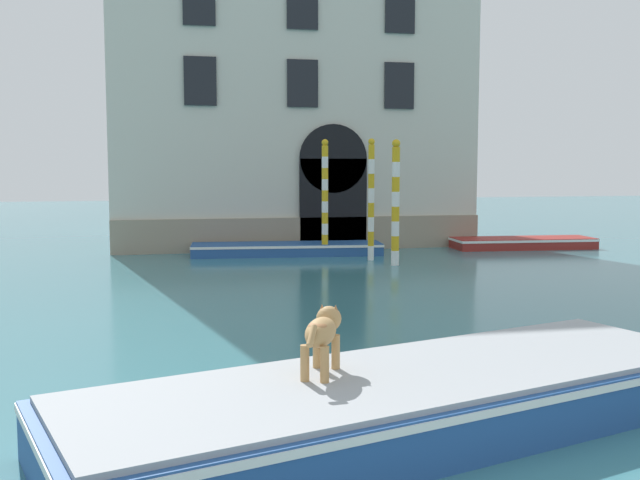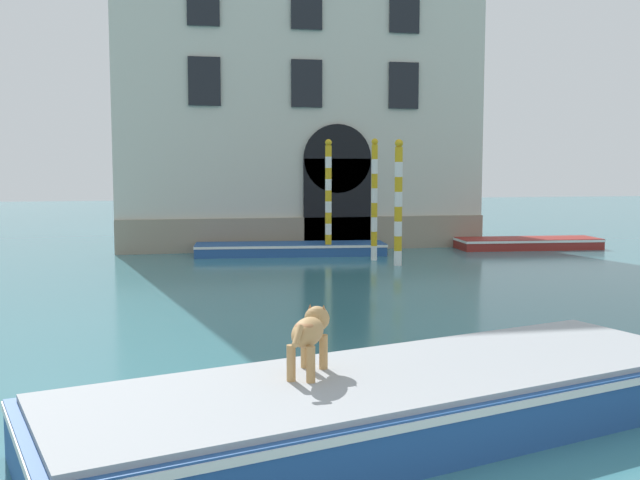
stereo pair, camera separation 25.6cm
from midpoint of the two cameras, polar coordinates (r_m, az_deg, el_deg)
The scene contains 8 objects.
palazzo_left at distance 28.17m, azimuth -2.81°, elevation 13.52°, with size 12.47×6.13×13.38m.
boat_foreground at distance 8.25m, azimuth 6.16°, elevation -11.91°, with size 8.04×4.50×0.64m.
dog_on_deck at distance 7.94m, azimuth -0.75°, elevation -7.00°, with size 0.59×0.95×0.68m.
boat_moored_near_palazzo at distance 23.75m, azimuth -2.84°, elevation -0.66°, with size 6.12×1.95×0.38m.
boat_moored_far at distance 26.57m, azimuth 14.93°, elevation -0.19°, with size 4.93×1.82×0.37m.
mooring_pole_0 at distance 22.38m, azimuth 3.59°, elevation 3.12°, with size 0.19×0.19×3.63m.
mooring_pole_1 at distance 21.25m, azimuth 5.43°, elevation 2.89°, with size 0.23×0.23×3.57m.
mooring_pole_2 at distance 23.22m, azimuth 0.06°, elevation 3.24°, with size 0.21×0.21×3.64m.
Camera 1 is at (-3.60, -2.63, 2.83)m, focal length 42.00 mm.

